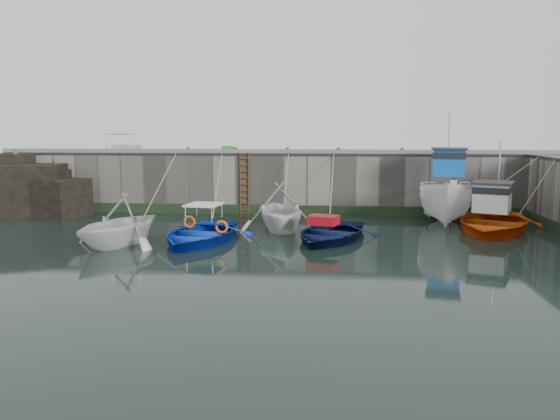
# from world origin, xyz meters

# --- Properties ---
(ground) EXTENTS (120.00, 120.00, 0.00)m
(ground) POSITION_xyz_m (0.00, 0.00, 0.00)
(ground) COLOR black
(ground) RESTS_ON ground
(quay_back) EXTENTS (30.00, 5.00, 3.00)m
(quay_back) POSITION_xyz_m (0.00, 12.50, 1.50)
(quay_back) COLOR slate
(quay_back) RESTS_ON ground
(road_back) EXTENTS (30.00, 5.00, 0.16)m
(road_back) POSITION_xyz_m (0.00, 12.50, 3.08)
(road_back) COLOR black
(road_back) RESTS_ON quay_back
(kerb_back) EXTENTS (30.00, 0.30, 0.20)m
(kerb_back) POSITION_xyz_m (0.00, 10.15, 3.26)
(kerb_back) COLOR slate
(kerb_back) RESTS_ON road_back
(algae_back) EXTENTS (30.00, 0.08, 0.50)m
(algae_back) POSITION_xyz_m (0.00, 9.96, 0.25)
(algae_back) COLOR black
(algae_back) RESTS_ON ground
(rock_outcrop) EXTENTS (5.85, 4.24, 3.41)m
(rock_outcrop) POSITION_xyz_m (-12.92, 9.11, 1.26)
(rock_outcrop) COLOR black
(rock_outcrop) RESTS_ON ground
(ladder) EXTENTS (0.51, 0.08, 3.20)m
(ladder) POSITION_xyz_m (-2.00, 9.91, 1.59)
(ladder) COLOR #3F1E0F
(ladder) RESTS_ON ground
(boat_near_white) EXTENTS (5.01, 5.35, 2.27)m
(boat_near_white) POSITION_xyz_m (-5.64, 2.13, 0.00)
(boat_near_white) COLOR silver
(boat_near_white) RESTS_ON ground
(boat_near_white_rope) EXTENTS (0.04, 5.96, 3.10)m
(boat_near_white_rope) POSITION_xyz_m (-5.64, 7.32, 0.00)
(boat_near_white_rope) COLOR tan
(boat_near_white_rope) RESTS_ON ground
(boat_near_blue) EXTENTS (4.49, 5.76, 1.09)m
(boat_near_blue) POSITION_xyz_m (-2.77, 3.13, 0.00)
(boat_near_blue) COLOR #0C31BC
(boat_near_blue) RESTS_ON ground
(boat_near_blue_rope) EXTENTS (0.04, 5.08, 3.10)m
(boat_near_blue_rope) POSITION_xyz_m (-2.77, 7.82, 0.00)
(boat_near_blue_rope) COLOR tan
(boat_near_blue_rope) RESTS_ON ground
(boat_near_blacktrim) EXTENTS (4.83, 5.30, 2.39)m
(boat_near_blacktrim) POSITION_xyz_m (0.18, 5.79, 0.00)
(boat_near_blacktrim) COLOR silver
(boat_near_blacktrim) RESTS_ON ground
(boat_near_blacktrim_rope) EXTENTS (0.04, 3.11, 3.10)m
(boat_near_blacktrim_rope) POSITION_xyz_m (0.18, 9.14, 0.00)
(boat_near_blacktrim_rope) COLOR tan
(boat_near_blacktrim_rope) RESTS_ON ground
(boat_near_navy) EXTENTS (5.00, 5.87, 1.03)m
(boat_near_navy) POSITION_xyz_m (2.38, 3.84, 0.00)
(boat_near_navy) COLOR #09133D
(boat_near_navy) RESTS_ON ground
(boat_near_navy_rope) EXTENTS (0.04, 4.49, 3.10)m
(boat_near_navy_rope) POSITION_xyz_m (2.38, 8.17, 0.00)
(boat_near_navy_rope) COLOR tan
(boat_near_navy_rope) RESTS_ON ground
(boat_far_white) EXTENTS (3.76, 7.07, 5.59)m
(boat_far_white) POSITION_xyz_m (7.98, 8.74, 1.09)
(boat_far_white) COLOR white
(boat_far_white) RESTS_ON ground
(boat_far_orange) EXTENTS (6.37, 7.26, 4.25)m
(boat_far_orange) POSITION_xyz_m (9.48, 6.42, 0.40)
(boat_far_orange) COLOR #E8540C
(boat_far_orange) RESTS_ON ground
(fish_crate) EXTENTS (0.73, 0.55, 0.30)m
(fish_crate) POSITION_xyz_m (-3.18, 11.91, 3.31)
(fish_crate) COLOR #1A901D
(fish_crate) RESTS_ON road_back
(railing) EXTENTS (1.60, 1.05, 1.00)m
(railing) POSITION_xyz_m (-8.75, 11.25, 3.36)
(railing) COLOR #A5A8AD
(railing) RESTS_ON road_back
(bollard_a) EXTENTS (0.18, 0.18, 0.28)m
(bollard_a) POSITION_xyz_m (-5.00, 10.25, 3.30)
(bollard_a) COLOR #3F1E0F
(bollard_a) RESTS_ON road_back
(bollard_b) EXTENTS (0.18, 0.18, 0.28)m
(bollard_b) POSITION_xyz_m (-2.50, 10.25, 3.30)
(bollard_b) COLOR #3F1E0F
(bollard_b) RESTS_ON road_back
(bollard_c) EXTENTS (0.18, 0.18, 0.28)m
(bollard_c) POSITION_xyz_m (0.20, 10.25, 3.30)
(bollard_c) COLOR #3F1E0F
(bollard_c) RESTS_ON road_back
(bollard_d) EXTENTS (0.18, 0.18, 0.28)m
(bollard_d) POSITION_xyz_m (2.80, 10.25, 3.30)
(bollard_d) COLOR #3F1E0F
(bollard_d) RESTS_ON road_back
(bollard_e) EXTENTS (0.18, 0.18, 0.28)m
(bollard_e) POSITION_xyz_m (6.00, 10.25, 3.30)
(bollard_e) COLOR #3F1E0F
(bollard_e) RESTS_ON road_back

